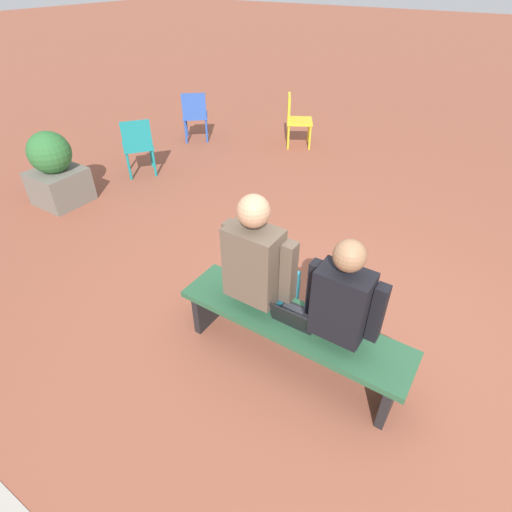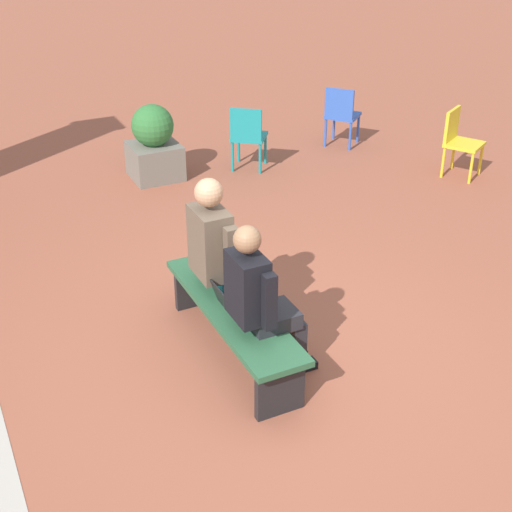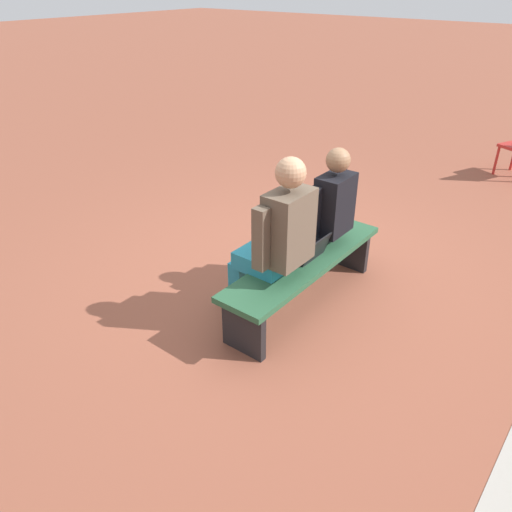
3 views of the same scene
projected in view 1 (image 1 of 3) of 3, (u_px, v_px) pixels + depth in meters
ground_plane at (335, 351)px, 3.29m from camera, size 60.00×60.00×0.00m
bench at (291, 328)px, 3.01m from camera, size 1.80×0.44×0.45m
person_student at (345, 308)px, 2.69m from camera, size 0.52×0.65×1.30m
person_adult at (262, 269)px, 2.96m from camera, size 0.58×0.73×1.40m
laptop at (295, 317)px, 2.90m from camera, size 0.32×0.29×0.21m
plastic_chair_foreground at (295, 117)px, 6.68m from camera, size 0.57×0.57×0.84m
plastic_chair_near_bench_right at (195, 113)px, 6.85m from camera, size 0.59×0.59×0.84m
plastic_chair_by_pillar at (138, 144)px, 5.71m from camera, size 0.59×0.59×0.84m
planter at (55, 171)px, 5.08m from camera, size 0.60×0.60×0.94m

